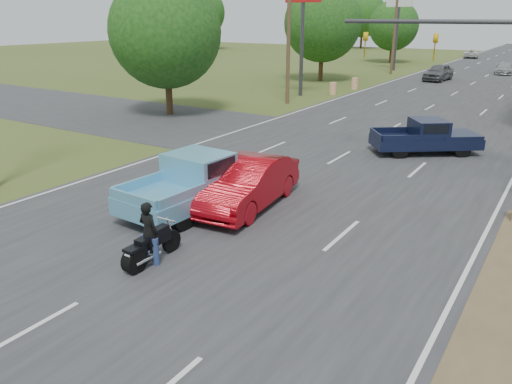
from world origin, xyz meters
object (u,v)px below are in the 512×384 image
Objects in this scene: rider at (149,235)px; distant_car_grey at (438,72)px; red_convertible at (248,184)px; distant_car_silver at (504,68)px; distant_car_white at (471,54)px; navy_pickup at (428,136)px; motorcycle at (149,248)px; blue_pickup at (200,180)px.

rider reaches higher than distant_car_grey.
rider is 0.34× the size of distant_car_grey.
red_convertible reaches higher than distant_car_silver.
red_convertible is at bearing -80.38° from distant_car_grey.
red_convertible is 40.03m from distant_car_grey.
distant_car_grey is at bearing -85.75° from rider.
distant_car_grey reaches higher than distant_car_silver.
distant_car_grey is at bearing 85.18° from distant_car_white.
distant_car_white is (-9.50, 61.81, -0.20)m from navy_pickup.
motorcycle is 0.36m from rider.
red_convertible is 2.44× the size of motorcycle.
red_convertible is 4.95m from motorcycle.
distant_car_white is at bearing 94.50° from motorcycle.
blue_pickup reaches higher than red_convertible.
distant_car_grey is (-3.49, 44.82, 0.35)m from motorcycle.
blue_pickup reaches higher than distant_car_silver.
navy_pickup is at bearing -101.73° from rider.
red_convertible is at bearing 34.00° from blue_pickup.
blue_pickup is at bearing -59.06° from navy_pickup.
motorcycle is 15.77m from navy_pickup.
distant_car_silver is (1.25, 55.00, -0.19)m from rider.
distant_car_silver reaches higher than distant_car_white.
distant_car_grey reaches higher than navy_pickup.
rider reaches higher than distant_car_silver.
motorcycle is at bearing -80.72° from distant_car_grey.
navy_pickup is 1.13× the size of distant_car_white.
navy_pickup is (3.14, 15.40, 0.00)m from rider.
distant_car_grey reaches higher than motorcycle.
distant_car_grey is 11.27m from distant_car_silver.
rider is 77.48m from distant_car_white.
distant_car_white is at bearing 101.39° from distant_car_silver.
rider is 4.35m from blue_pickup.
distant_car_silver is at bearing 90.36° from blue_pickup.
distant_car_white is (-6.22, 72.33, -0.20)m from red_convertible.
red_convertible reaches higher than motorcycle.
red_convertible is 1.16× the size of distant_car_silver.
motorcycle is 55.07m from distant_car_silver.
navy_pickup is at bearing -72.45° from distant_car_grey.
distant_car_grey is 1.11× the size of distant_car_silver.
blue_pickup is 73.32m from distant_car_white.
distant_car_silver is (4.73, 10.23, -0.19)m from distant_car_grey.
navy_pickup reaches higher than distant_car_white.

